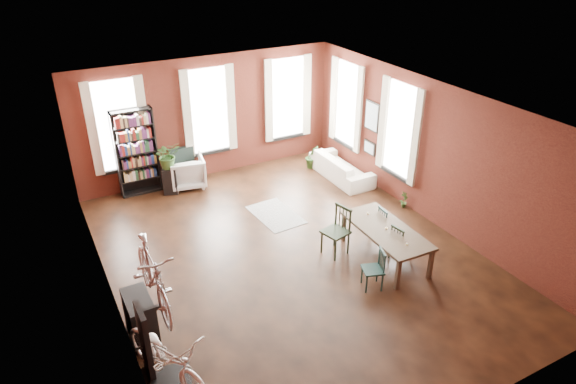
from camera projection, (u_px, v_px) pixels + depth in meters
room at (287, 148)px, 10.19m from camera, size 9.00×9.04×3.22m
dining_table at (385, 243)px, 10.38m from camera, size 0.98×2.05×0.69m
dining_chair_a at (373, 270)px, 9.50m from camera, size 0.47×0.47×0.80m
dining_chair_b at (335, 232)px, 10.45m from camera, size 0.58×0.58×1.03m
dining_chair_c at (401, 242)px, 10.31m from camera, size 0.41×0.41×0.80m
dining_chair_d at (388, 224)px, 10.93m from camera, size 0.41×0.41×0.80m
bookshelf at (136, 152)px, 12.60m from camera, size 1.00×0.32×2.20m
white_armchair at (187, 170)px, 13.22m from camera, size 1.00×0.95×0.89m
cream_sofa at (342, 164)px, 13.67m from camera, size 0.61×2.08×0.81m
striped_rug at (276, 215)px, 12.07m from camera, size 0.98×1.48×0.01m
bike_trainer at (172, 383)px, 7.55m from camera, size 0.69×0.69×0.17m
bike_wall_rack at (145, 345)px, 7.47m from camera, size 0.16×0.60×1.30m
console_table at (141, 318)px, 8.33m from camera, size 0.40×0.80×0.80m
plant_stand at (170, 180)px, 12.93m from camera, size 0.45×0.45×0.69m
plant_by_sofa at (312, 163)px, 14.35m from camera, size 0.47×0.72×0.30m
plant_small at (404, 204)px, 12.37m from camera, size 0.36×0.47×0.15m
bicycle_floor at (163, 334)px, 7.07m from camera, size 0.93×1.11×1.81m
bicycle_hung at (150, 256)px, 6.88m from camera, size 0.47×1.00×1.66m
plant_on_stand at (168, 158)px, 12.67m from camera, size 0.68×0.74×0.53m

